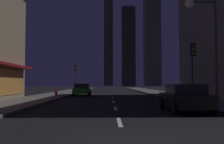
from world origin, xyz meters
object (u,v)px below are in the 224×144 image
at_px(car_parked_near, 185,98).
at_px(traffic_light_far_left, 76,72).
at_px(street_lamp_right, 202,26).
at_px(traffic_light_near_right, 193,59).
at_px(car_parked_far, 82,89).
at_px(fire_hydrant_far_left, 56,93).

height_order(car_parked_near, traffic_light_far_left, traffic_light_far_left).
bearing_deg(street_lamp_right, traffic_light_near_right, 86.78).
distance_m(car_parked_near, traffic_light_near_right, 5.16).
bearing_deg(traffic_light_near_right, car_parked_far, 125.36).
bearing_deg(traffic_light_near_right, car_parked_near, -114.76).
relative_size(car_parked_near, traffic_light_far_left, 1.01).
distance_m(car_parked_near, car_parked_far, 18.41).
xyz_separation_m(fire_hydrant_far_left, traffic_light_near_right, (11.40, -8.72, 2.74)).
distance_m(fire_hydrant_far_left, traffic_light_far_left, 12.50).
bearing_deg(traffic_light_far_left, street_lamp_right, -64.73).
bearing_deg(traffic_light_far_left, fire_hydrant_far_left, -91.88).
height_order(traffic_light_near_right, traffic_light_far_left, same).
xyz_separation_m(traffic_light_far_left, street_lamp_right, (10.88, -23.05, 1.87)).
relative_size(fire_hydrant_far_left, traffic_light_far_left, 0.16).
bearing_deg(car_parked_far, car_parked_near, -66.98).
bearing_deg(street_lamp_right, car_parked_near, -131.89).
relative_size(car_parked_near, fire_hydrant_far_left, 6.48).
height_order(fire_hydrant_far_left, street_lamp_right, street_lamp_right).
xyz_separation_m(traffic_light_near_right, traffic_light_far_left, (-11.00, 20.91, 0.00)).
bearing_deg(traffic_light_far_left, car_parked_far, -76.78).
distance_m(fire_hydrant_far_left, traffic_light_near_right, 14.61).
bearing_deg(traffic_light_near_right, fire_hydrant_far_left, 142.58).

